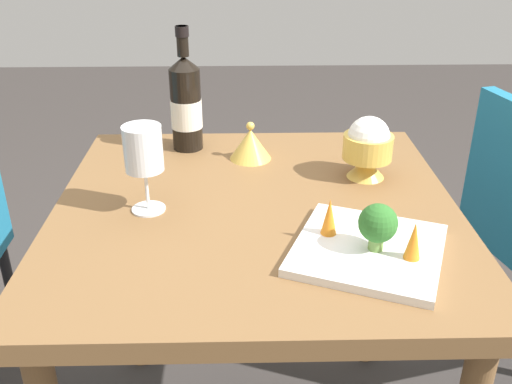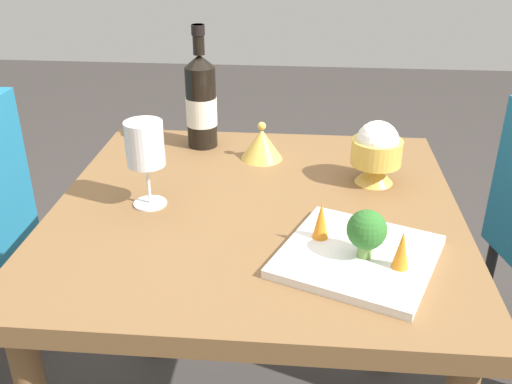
{
  "view_description": "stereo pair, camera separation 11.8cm",
  "coord_description": "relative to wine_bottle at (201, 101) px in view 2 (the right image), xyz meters",
  "views": [
    {
      "loc": [
        0.03,
        1.05,
        1.3
      ],
      "look_at": [
        0.0,
        0.0,
        0.77
      ],
      "focal_mm": 40.76,
      "sensor_mm": 36.0,
      "label": 1
    },
    {
      "loc": [
        -0.09,
        1.05,
        1.3
      ],
      "look_at": [
        0.0,
        0.0,
        0.77
      ],
      "focal_mm": 40.76,
      "sensor_mm": 36.0,
      "label": 2
    }
  ],
  "objects": [
    {
      "name": "carrot_garnish_right",
      "position": [
        -0.29,
        0.46,
        -0.07
      ],
      "size": [
        0.03,
        0.03,
        0.07
      ],
      "color": "orange",
      "rests_on": "serving_plate"
    },
    {
      "name": "carrot_garnish_left",
      "position": [
        -0.42,
        0.54,
        -0.07
      ],
      "size": [
        0.03,
        0.03,
        0.07
      ],
      "color": "orange",
      "rests_on": "serving_plate"
    },
    {
      "name": "broccoli_floret",
      "position": [
        -0.37,
        0.51,
        -0.05
      ],
      "size": [
        0.07,
        0.07,
        0.09
      ],
      "color": "#729E4C",
      "rests_on": "serving_plate"
    },
    {
      "name": "wine_bottle",
      "position": [
        0.0,
        0.0,
        0.0
      ],
      "size": [
        0.08,
        0.08,
        0.3
      ],
      "color": "black",
      "rests_on": "dining_table"
    },
    {
      "name": "dining_table",
      "position": [
        -0.16,
        0.31,
        -0.21
      ],
      "size": [
        0.83,
        0.83,
        0.74
      ],
      "color": "brown",
      "rests_on": "ground_plane"
    },
    {
      "name": "wine_glass",
      "position": [
        0.05,
        0.33,
        0.01
      ],
      "size": [
        0.08,
        0.08,
        0.18
      ],
      "color": "white",
      "rests_on": "dining_table"
    },
    {
      "name": "rice_bowl",
      "position": [
        -0.41,
        0.18,
        -0.04
      ],
      "size": [
        0.11,
        0.11,
        0.14
      ],
      "color": "gold",
      "rests_on": "dining_table"
    },
    {
      "name": "serving_plate",
      "position": [
        -0.36,
        0.5,
        -0.11
      ],
      "size": [
        0.33,
        0.33,
        0.02
      ],
      "rotation": [
        0.0,
        0.0,
        -0.38
      ],
      "color": "white",
      "rests_on": "dining_table"
    },
    {
      "name": "rice_bowl_lid",
      "position": [
        -0.16,
        0.07,
        -0.08
      ],
      "size": [
        0.1,
        0.1,
        0.09
      ],
      "color": "gold",
      "rests_on": "dining_table"
    }
  ]
}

